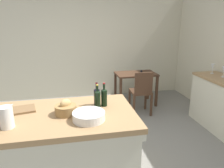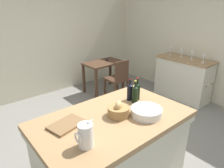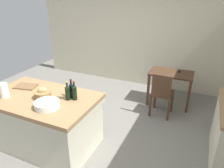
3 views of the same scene
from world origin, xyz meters
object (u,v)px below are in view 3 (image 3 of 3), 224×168
at_px(wash_bowl, 47,104).
at_px(wicker_hamper, 2,117).
at_px(writing_desk, 171,78).
at_px(cutting_board, 26,86).
at_px(wine_bottle_green, 68,92).
at_px(bread_basket, 43,94).
at_px(wine_bottle_dark, 74,92).
at_px(island_table, 44,119).
at_px(wooden_chair, 162,93).
at_px(pitcher, 4,90).
at_px(wine_bottle_amber, 72,90).

height_order(wash_bowl, wicker_hamper, wash_bowl).
height_order(writing_desk, wash_bowl, wash_bowl).
distance_m(cutting_board, wine_bottle_green, 0.90).
relative_size(wash_bowl, cutting_board, 0.99).
distance_m(bread_basket, wine_bottle_dark, 0.48).
bearing_deg(bread_basket, island_table, 164.98).
xyz_separation_m(bread_basket, wine_bottle_green, (0.37, 0.11, 0.05)).
bearing_deg(bread_basket, writing_desk, 55.61).
distance_m(wash_bowl, wine_bottle_dark, 0.42).
distance_m(wooden_chair, wine_bottle_green, 1.93).
bearing_deg(pitcher, cutting_board, 86.22).
distance_m(writing_desk, pitcher, 3.19).
relative_size(cutting_board, wicker_hamper, 0.98).
xyz_separation_m(wash_bowl, wine_bottle_dark, (0.22, 0.35, 0.07)).
height_order(pitcher, wine_bottle_dark, wine_bottle_dark).
bearing_deg(wine_bottle_green, writing_desk, 61.41).
height_order(wooden_chair, wine_bottle_green, wine_bottle_green).
bearing_deg(island_table, wicker_hamper, 176.21).
relative_size(writing_desk, wine_bottle_dark, 3.14).
xyz_separation_m(wooden_chair, pitcher, (-2.01, -1.83, 0.48)).
distance_m(pitcher, bread_basket, 0.59).
xyz_separation_m(bread_basket, wicker_hamper, (-1.19, 0.09, -0.77)).
bearing_deg(wine_bottle_dark, wash_bowl, -122.29).
distance_m(island_table, wooden_chair, 2.21).
bearing_deg(wooden_chair, wine_bottle_green, -125.49).
relative_size(wooden_chair, wine_bottle_green, 3.19).
height_order(pitcher, bread_basket, pitcher).
relative_size(writing_desk, cutting_board, 2.67).
bearing_deg(wash_bowl, cutting_board, 153.42).
bearing_deg(pitcher, wooden_chair, 42.46).
height_order(wine_bottle_dark, wine_bottle_amber, wine_bottle_dark).
bearing_deg(wooden_chair, pitcher, -137.54).
bearing_deg(wooden_chair, wine_bottle_amber, -127.10).
distance_m(pitcher, wine_bottle_dark, 1.07).
bearing_deg(wicker_hamper, writing_desk, 38.12).
bearing_deg(wine_bottle_green, pitcher, -161.21).
bearing_deg(bread_basket, wine_bottle_dark, 18.85).
bearing_deg(pitcher, bread_basket, 20.16).
xyz_separation_m(wash_bowl, wicker_hamper, (-1.42, 0.28, -0.75)).
bearing_deg(wine_bottle_green, wash_bowl, -113.67).
distance_m(wash_bowl, wine_bottle_amber, 0.42).
distance_m(wine_bottle_dark, wine_bottle_green, 0.10).
height_order(writing_desk, cutting_board, cutting_board).
bearing_deg(wine_bottle_amber, pitcher, -156.32).
height_order(bread_basket, wine_bottle_green, wine_bottle_green).
height_order(wash_bowl, bread_basket, bread_basket).
bearing_deg(wicker_hamper, wine_bottle_amber, 4.10).
relative_size(wooden_chair, wicker_hamper, 2.64).
distance_m(island_table, wine_bottle_dark, 0.74).
bearing_deg(wicker_hamper, cutting_board, 8.51).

